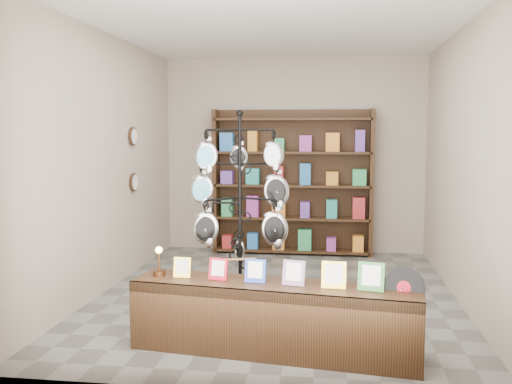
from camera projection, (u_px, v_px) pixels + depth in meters
ground at (277, 294)px, 6.53m from camera, size 5.00×5.00×0.00m
room_envelope at (278, 132)px, 6.34m from camera, size 5.00×5.00×5.00m
display_tree at (240, 198)px, 5.66m from camera, size 1.07×1.02×2.07m
front_shelf at (274, 318)px, 4.77m from camera, size 2.46×0.80×0.85m
back_shelving at (292, 187)px, 8.69m from camera, size 2.42×0.36×2.20m
wall_clocks at (134, 159)px, 7.44m from camera, size 0.03×0.24×0.84m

